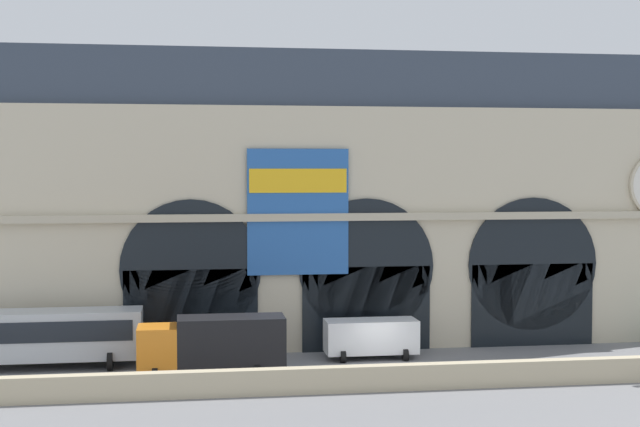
{
  "coord_description": "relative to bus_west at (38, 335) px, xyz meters",
  "views": [
    {
      "loc": [
        -10.64,
        -47.83,
        10.79
      ],
      "look_at": [
        -2.76,
        5.0,
        8.11
      ],
      "focal_mm": 51.65,
      "sensor_mm": 36.0,
      "label": 1
    }
  ],
  "objects": [
    {
      "name": "bus_west",
      "position": [
        0.0,
        0.0,
        0.0
      ],
      "size": [
        11.0,
        3.25,
        3.1
      ],
      "color": "#ADB2B7",
      "rests_on": "ground"
    },
    {
      "name": "ground_plane",
      "position": [
        18.4,
        -2.82,
        -1.78
      ],
      "size": [
        200.0,
        200.0,
        0.0
      ],
      "primitive_type": "plane",
      "color": "slate"
    },
    {
      "name": "quay_parapet_wall",
      "position": [
        18.4,
        -7.57,
        -1.16
      ],
      "size": [
        90.0,
        0.7,
        1.24
      ],
      "primitive_type": "cube",
      "color": "#BCAD8C",
      "rests_on": "ground"
    },
    {
      "name": "box_truck_midwest",
      "position": [
        9.26,
        -3.53,
        -0.08
      ],
      "size": [
        7.5,
        2.91,
        3.12
      ],
      "color": "orange",
      "rests_on": "ground"
    },
    {
      "name": "station_building",
      "position": [
        18.42,
        4.9,
        6.86
      ],
      "size": [
        42.95,
        5.85,
        17.73
      ],
      "color": "beige",
      "rests_on": "ground"
    },
    {
      "name": "van_center",
      "position": [
        18.21,
        -0.12,
        -0.54
      ],
      "size": [
        5.2,
        2.48,
        2.2
      ],
      "color": "white",
      "rests_on": "ground"
    }
  ]
}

